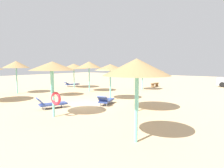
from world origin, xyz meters
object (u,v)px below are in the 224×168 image
(parasol_2, at_px, (110,67))
(lounger_1, at_px, (51,104))
(parasol_9, at_px, (51,68))
(parasol_3, at_px, (74,66))
(lounger_3, at_px, (72,84))
(parasol_6, at_px, (137,67))
(parasol_7, at_px, (138,66))
(parasol_1, at_px, (52,67))
(bench_0, at_px, (155,84))
(parasol_8, at_px, (143,67))
(lounger_2, at_px, (106,100))
(parasol_5, at_px, (89,65))
(parasol_4, at_px, (16,65))

(parasol_2, xyz_separation_m, lounger_1, (-1.09, -4.71, -2.23))
(parasol_9, relative_size, lounger_1, 1.37)
(parasol_3, distance_m, lounger_3, 2.76)
(parasol_6, distance_m, parasol_7, 4.96)
(parasol_2, bearing_deg, lounger_3, 154.77)
(parasol_1, xyz_separation_m, bench_0, (-2.03, 16.46, -2.31))
(parasol_7, xyz_separation_m, parasol_8, (-4.55, 8.77, -0.16))
(parasol_1, distance_m, bench_0, 16.75)
(parasol_3, relative_size, lounger_1, 1.49)
(lounger_2, height_order, bench_0, lounger_2)
(parasol_8, xyz_separation_m, bench_0, (-0.31, 3.75, -2.17))
(lounger_1, bearing_deg, parasol_6, -12.01)
(parasol_1, bearing_deg, parasol_5, 122.98)
(lounger_1, bearing_deg, parasol_2, 77.04)
(parasol_8, distance_m, lounger_2, 8.99)
(parasol_1, distance_m, lounger_1, 3.18)
(parasol_6, height_order, parasol_7, same)
(parasol_1, xyz_separation_m, lounger_1, (-1.83, 1.14, -2.33))
(parasol_3, relative_size, lounger_3, 1.47)
(parasol_7, bearing_deg, parasol_9, 179.31)
(parasol_3, bearing_deg, lounger_1, -49.23)
(parasol_2, height_order, parasol_7, parasol_7)
(parasol_1, height_order, parasol_6, parasol_6)
(parasol_4, height_order, lounger_3, parasol_4)
(parasol_2, distance_m, lounger_3, 11.10)
(parasol_8, distance_m, bench_0, 4.35)
(parasol_1, xyz_separation_m, lounger_3, (-10.58, 10.49, -2.35))
(parasol_1, height_order, parasol_7, parasol_7)
(parasol_7, distance_m, parasol_8, 9.88)
(parasol_2, height_order, bench_0, parasol_2)
(parasol_8, relative_size, lounger_3, 1.38)
(parasol_4, distance_m, parasol_7, 12.76)
(parasol_7, bearing_deg, parasol_1, -125.72)
(parasol_2, xyz_separation_m, parasol_4, (-9.16, -2.71, 0.21))
(parasol_5, distance_m, bench_0, 9.12)
(parasol_4, relative_size, parasol_9, 1.15)
(parasol_7, relative_size, parasol_8, 1.10)
(parasol_3, relative_size, parasol_7, 0.97)
(lounger_3, height_order, bench_0, lounger_3)
(parasol_4, height_order, parasol_7, parasol_4)
(parasol_6, bearing_deg, bench_0, 113.50)
(parasol_2, distance_m, parasol_7, 4.06)
(parasol_1, relative_size, parasol_5, 0.96)
(lounger_2, distance_m, bench_0, 12.46)
(parasol_2, distance_m, lounger_2, 2.93)
(parasol_1, relative_size, bench_0, 1.96)
(parasol_6, distance_m, lounger_2, 7.27)
(lounger_2, bearing_deg, parasol_6, -41.72)
(parasol_2, xyz_separation_m, bench_0, (-1.29, 10.60, -2.21))
(parasol_4, bearing_deg, bench_0, 59.40)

